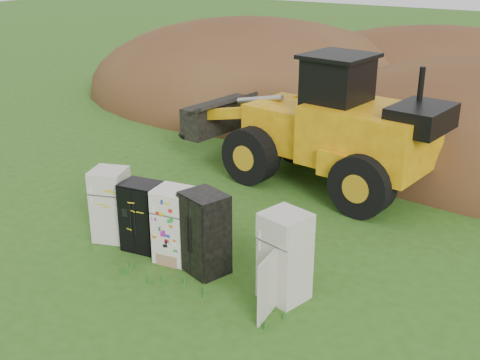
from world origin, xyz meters
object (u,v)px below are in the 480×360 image
object	(u,v)px
fridge_sticker	(174,225)
wheel_loader	(306,117)
fridge_black_side	(142,216)
fridge_dark_mid	(205,233)
fridge_leftmost	(111,205)
fridge_open_door	(285,256)

from	to	relation	value
fridge_sticker	wheel_loader	size ratio (longest dim) A/B	0.22
fridge_sticker	fridge_black_side	bearing A→B (deg)	169.10
fridge_black_side	fridge_sticker	bearing A→B (deg)	-10.69
fridge_black_side	fridge_dark_mid	xyz separation A→B (m)	(1.84, -0.05, 0.09)
fridge_leftmost	fridge_dark_mid	xyz separation A→B (m)	(2.80, -0.03, 0.02)
fridge_dark_mid	wheel_loader	size ratio (longest dim) A/B	0.23
fridge_leftmost	fridge_dark_mid	size ratio (longest dim) A/B	0.98
fridge_dark_mid	wheel_loader	distance (m)	6.25
fridge_black_side	wheel_loader	bearing A→B (deg)	71.09
wheel_loader	fridge_dark_mid	bearing A→B (deg)	-76.56
fridge_leftmost	fridge_open_door	distance (m)	4.75
fridge_open_door	wheel_loader	xyz separation A→B (m)	(-2.70, 6.11, 1.01)
fridge_sticker	wheel_loader	bearing A→B (deg)	79.93
fridge_sticker	fridge_dark_mid	world-z (taller)	fridge_dark_mid
fridge_leftmost	fridge_open_door	bearing A→B (deg)	-20.12
fridge_leftmost	fridge_sticker	bearing A→B (deg)	-20.07
fridge_leftmost	wheel_loader	bearing A→B (deg)	51.61
fridge_dark_mid	fridge_open_door	xyz separation A→B (m)	(1.96, 0.00, 0.02)
fridge_black_side	fridge_open_door	world-z (taller)	fridge_open_door
fridge_leftmost	fridge_black_side	size ratio (longest dim) A/B	1.08
fridge_sticker	fridge_open_door	distance (m)	2.83
fridge_dark_mid	fridge_open_door	size ratio (longest dim) A/B	0.98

